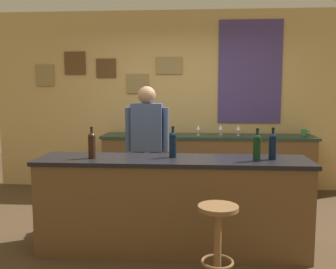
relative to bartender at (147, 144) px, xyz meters
The scene contains 14 objects.
ground_plane 1.08m from the bartender, 49.86° to the right, with size 10.00×10.00×0.00m, color #4C3823.
back_wall 1.72m from the bartender, 77.15° to the left, with size 6.00×0.09×2.80m.
bar_counter 1.01m from the bartender, 66.72° to the right, with size 2.63×0.60×0.92m.
side_counter 1.52m from the bartender, 58.65° to the left, with size 3.15×0.56×0.90m.
bartender is the anchor object (origin of this frame).
bar_stool 1.76m from the bartender, 63.71° to the right, with size 0.32×0.32×0.68m.
wine_bottle_a 0.97m from the bartender, 115.95° to the right, with size 0.07×0.07×0.31m.
wine_bottle_b 0.85m from the bartender, 65.03° to the right, with size 0.07×0.07×0.31m.
wine_bottle_c 1.46m from the bartender, 38.15° to the right, with size 0.07×0.07×0.31m.
wine_bottle_d 1.54m from the bartender, 31.88° to the right, with size 0.07×0.07×0.31m.
wine_glass_a 1.39m from the bartender, 63.78° to the left, with size 0.07×0.07×0.16m.
wine_glass_b 1.61m from the bartender, 53.93° to the left, with size 0.07×0.07×0.16m.
wine_glass_c 1.74m from the bartender, 45.95° to the left, with size 0.07×0.07×0.16m.
coffee_mug 2.51m from the bartender, 30.14° to the left, with size 0.12×0.08×0.09m.
Camera 1 is at (0.22, -3.99, 1.58)m, focal length 40.48 mm.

